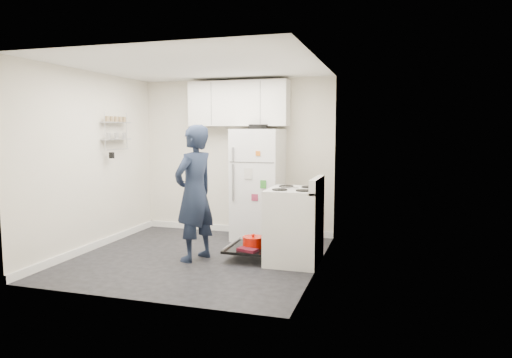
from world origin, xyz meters
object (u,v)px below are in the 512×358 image
(electric_range, at_px, (293,226))
(open_oven_door, at_px, (251,245))
(refrigerator, at_px, (258,184))
(person, at_px, (195,193))

(electric_range, bearing_deg, open_oven_door, -177.99)
(electric_range, distance_m, refrigerator, 1.41)
(open_oven_door, height_order, refrigerator, refrigerator)
(electric_range, height_order, person, person)
(refrigerator, relative_size, person, 1.01)
(open_oven_door, bearing_deg, electric_range, 2.01)
(person, bearing_deg, open_oven_door, 128.45)
(refrigerator, distance_m, person, 1.43)
(open_oven_door, relative_size, person, 0.40)
(electric_range, xyz_separation_m, refrigerator, (-0.79, 1.10, 0.39))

